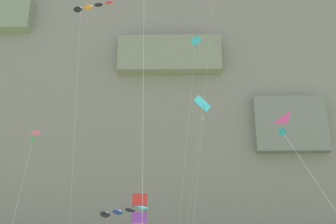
{
  "coord_description": "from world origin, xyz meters",
  "views": [
    {
      "loc": [
        0.64,
        -5.72,
        1.57
      ],
      "look_at": [
        0.18,
        26.0,
        13.96
      ],
      "focal_mm": 44.13,
      "sensor_mm": 36.0,
      "label": 1
    }
  ],
  "objects_px": {
    "kite_box_upper_right": "(139,209)",
    "kite_diamond_low_center": "(202,107)",
    "kite_banner_mid_left": "(202,2)",
    "kite_windsock_mid_center": "(87,8)",
    "kite_delta_high_left": "(28,142)",
    "kite_windsock_far_left": "(116,212)",
    "kite_diamond_front_field": "(195,56)",
    "kite_delta_near_cliff": "(277,134)"
  },
  "relations": [
    {
      "from": "kite_delta_near_cliff",
      "to": "kite_windsock_mid_center",
      "type": "relative_size",
      "value": 0.3
    },
    {
      "from": "kite_windsock_mid_center",
      "to": "kite_delta_near_cliff",
      "type": "bearing_deg",
      "value": -49.89
    },
    {
      "from": "kite_box_upper_right",
      "to": "kite_delta_near_cliff",
      "type": "xyz_separation_m",
      "value": [
        8.01,
        -12.17,
        2.05
      ]
    },
    {
      "from": "kite_delta_high_left",
      "to": "kite_diamond_low_center",
      "type": "bearing_deg",
      "value": 25.48
    },
    {
      "from": "kite_diamond_low_center",
      "to": "kite_delta_high_left",
      "type": "distance_m",
      "value": 19.79
    },
    {
      "from": "kite_banner_mid_left",
      "to": "kite_delta_high_left",
      "type": "bearing_deg",
      "value": -170.28
    },
    {
      "from": "kite_box_upper_right",
      "to": "kite_windsock_far_left",
      "type": "relative_size",
      "value": 0.94
    },
    {
      "from": "kite_banner_mid_left",
      "to": "kite_delta_near_cliff",
      "type": "bearing_deg",
      "value": -84.05
    },
    {
      "from": "kite_diamond_front_field",
      "to": "kite_windsock_mid_center",
      "type": "xyz_separation_m",
      "value": [
        -11.79,
        -2.94,
        4.48
      ]
    },
    {
      "from": "kite_delta_near_cliff",
      "to": "kite_banner_mid_left",
      "type": "xyz_separation_m",
      "value": [
        -1.97,
        18.92,
        22.02
      ]
    },
    {
      "from": "kite_diamond_low_center",
      "to": "kite_banner_mid_left",
      "type": "xyz_separation_m",
      "value": [
        0.03,
        -5.13,
        10.72
      ]
    },
    {
      "from": "kite_diamond_front_field",
      "to": "kite_delta_high_left",
      "type": "relative_size",
      "value": 2.04
    },
    {
      "from": "kite_diamond_front_field",
      "to": "kite_windsock_mid_center",
      "type": "relative_size",
      "value": 0.94
    },
    {
      "from": "kite_delta_near_cliff",
      "to": "kite_diamond_low_center",
      "type": "height_order",
      "value": "kite_diamond_low_center"
    },
    {
      "from": "kite_box_upper_right",
      "to": "kite_diamond_low_center",
      "type": "height_order",
      "value": "kite_diamond_low_center"
    },
    {
      "from": "kite_delta_near_cliff",
      "to": "kite_windsock_far_left",
      "type": "distance_m",
      "value": 23.8
    },
    {
      "from": "kite_banner_mid_left",
      "to": "kite_windsock_mid_center",
      "type": "distance_m",
      "value": 12.93
    },
    {
      "from": "kite_banner_mid_left",
      "to": "kite_windsock_far_left",
      "type": "height_order",
      "value": "kite_banner_mid_left"
    },
    {
      "from": "kite_diamond_low_center",
      "to": "kite_diamond_front_field",
      "type": "height_order",
      "value": "kite_diamond_front_field"
    },
    {
      "from": "kite_banner_mid_left",
      "to": "kite_windsock_mid_center",
      "type": "bearing_deg",
      "value": -173.5
    },
    {
      "from": "kite_delta_high_left",
      "to": "kite_windsock_mid_center",
      "type": "relative_size",
      "value": 0.46
    },
    {
      "from": "kite_delta_near_cliff",
      "to": "kite_delta_high_left",
      "type": "height_order",
      "value": "kite_delta_high_left"
    },
    {
      "from": "kite_windsock_mid_center",
      "to": "kite_box_upper_right",
      "type": "bearing_deg",
      "value": -38.31
    },
    {
      "from": "kite_box_upper_right",
      "to": "kite_banner_mid_left",
      "type": "relative_size",
      "value": 0.22
    },
    {
      "from": "kite_box_upper_right",
      "to": "kite_delta_high_left",
      "type": "relative_size",
      "value": 0.55
    },
    {
      "from": "kite_diamond_low_center",
      "to": "kite_windsock_far_left",
      "type": "bearing_deg",
      "value": -161.71
    },
    {
      "from": "kite_delta_near_cliff",
      "to": "kite_windsock_far_left",
      "type": "height_order",
      "value": "kite_delta_near_cliff"
    },
    {
      "from": "kite_box_upper_right",
      "to": "kite_delta_near_cliff",
      "type": "height_order",
      "value": "kite_delta_near_cliff"
    },
    {
      "from": "kite_box_upper_right",
      "to": "kite_diamond_front_field",
      "type": "xyz_separation_m",
      "value": [
        5.08,
        8.24,
        17.94
      ]
    },
    {
      "from": "kite_box_upper_right",
      "to": "kite_windsock_far_left",
      "type": "height_order",
      "value": "kite_windsock_far_left"
    },
    {
      "from": "kite_diamond_low_center",
      "to": "kite_banner_mid_left",
      "type": "height_order",
      "value": "kite_banner_mid_left"
    },
    {
      "from": "kite_box_upper_right",
      "to": "kite_diamond_front_field",
      "type": "height_order",
      "value": "kite_diamond_front_field"
    },
    {
      "from": "kite_delta_high_left",
      "to": "kite_windsock_far_left",
      "type": "relative_size",
      "value": 1.71
    },
    {
      "from": "kite_windsock_far_left",
      "to": "kite_banner_mid_left",
      "type": "bearing_deg",
      "value": -13.49
    },
    {
      "from": "kite_windsock_mid_center",
      "to": "kite_delta_high_left",
      "type": "bearing_deg",
      "value": -160.77
    },
    {
      "from": "kite_banner_mid_left",
      "to": "kite_windsock_mid_center",
      "type": "height_order",
      "value": "kite_banner_mid_left"
    },
    {
      "from": "kite_diamond_front_field",
      "to": "kite_windsock_far_left",
      "type": "relative_size",
      "value": 3.49
    },
    {
      "from": "kite_diamond_low_center",
      "to": "kite_box_upper_right",
      "type": "bearing_deg",
      "value": -116.81
    },
    {
      "from": "kite_delta_near_cliff",
      "to": "kite_delta_high_left",
      "type": "bearing_deg",
      "value": 139.58
    },
    {
      "from": "kite_delta_near_cliff",
      "to": "kite_diamond_front_field",
      "type": "height_order",
      "value": "kite_diamond_front_field"
    },
    {
      "from": "kite_delta_near_cliff",
      "to": "kite_diamond_low_center",
      "type": "distance_m",
      "value": 26.65
    },
    {
      "from": "kite_delta_near_cliff",
      "to": "kite_diamond_front_field",
      "type": "xyz_separation_m",
      "value": [
        -2.92,
        20.4,
        15.89
      ]
    }
  ]
}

